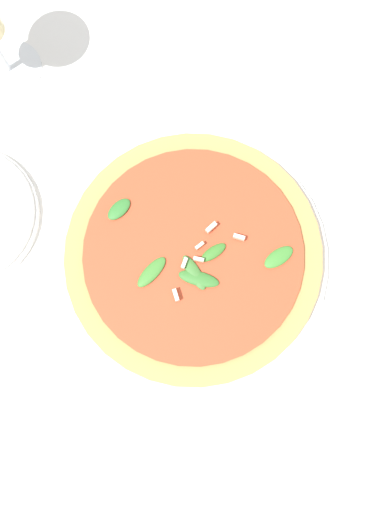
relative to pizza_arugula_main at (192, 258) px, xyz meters
The scene contains 2 objects.
ground_plane 0.02m from the pizza_arugula_main, 96.23° to the right, with size 6.00×6.00×0.00m, color white.
pizza_arugula_main is the anchor object (origin of this frame).
Camera 1 is at (0.08, 0.12, 0.69)m, focal length 42.00 mm.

